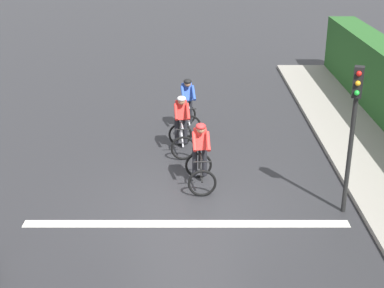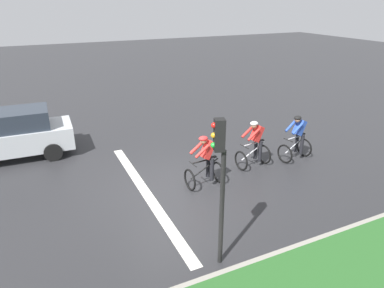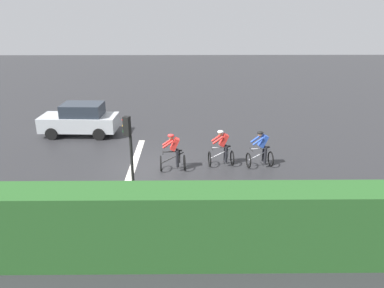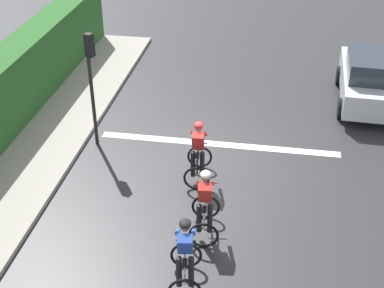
% 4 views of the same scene
% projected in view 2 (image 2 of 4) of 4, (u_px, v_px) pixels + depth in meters
% --- Properties ---
extents(ground_plane, '(80.00, 80.00, 0.00)m').
position_uv_depth(ground_plane, '(169.00, 188.00, 10.75)').
color(ground_plane, '#28282B').
extents(sidewalk_kerb, '(2.80, 21.17, 0.12)m').
position_uv_depth(sidewalk_kerb, '(355.00, 281.00, 7.13)').
color(sidewalk_kerb, gray).
rests_on(sidewalk_kerb, ground).
extents(road_marking_stop_line, '(7.00, 0.30, 0.01)m').
position_uv_depth(road_marking_stop_line, '(146.00, 193.00, 10.46)').
color(road_marking_stop_line, silver).
rests_on(road_marking_stop_line, ground).
extents(cyclist_lead, '(0.83, 1.17, 1.66)m').
position_uv_depth(cyclist_lead, '(297.00, 139.00, 12.37)').
color(cyclist_lead, black).
rests_on(cyclist_lead, ground).
extents(cyclist_second, '(0.78, 1.14, 1.66)m').
position_uv_depth(cyclist_second, '(255.00, 145.00, 11.83)').
color(cyclist_second, black).
rests_on(cyclist_second, ground).
extents(cyclist_mid, '(0.76, 1.13, 1.66)m').
position_uv_depth(cyclist_mid, '(206.00, 162.00, 10.59)').
color(cyclist_mid, black).
rests_on(cyclist_mid, ground).
extents(car_silver, '(2.01, 4.16, 1.76)m').
position_uv_depth(car_silver, '(14.00, 135.00, 12.52)').
color(car_silver, '#B7BCC1').
rests_on(car_silver, ground).
extents(traffic_light_near_crossing, '(0.25, 0.31, 3.34)m').
position_uv_depth(traffic_light_near_crossing, '(220.00, 173.00, 6.88)').
color(traffic_light_near_crossing, black).
rests_on(traffic_light_near_crossing, ground).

